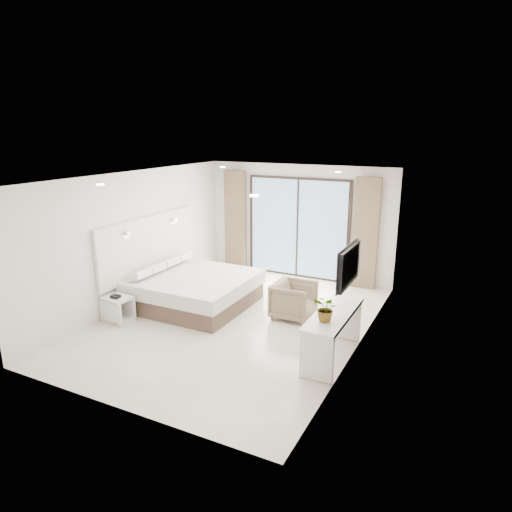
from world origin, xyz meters
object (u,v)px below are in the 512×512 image
Objects in this scene: nightstand at (118,309)px; armchair at (294,298)px; console_desk at (333,325)px; bed at (193,290)px.

armchair is (2.89, 1.62, 0.15)m from nightstand.
nightstand is 3.32m from armchair.
nightstand is at bearing -174.40° from console_desk.
armchair is at bearing 133.16° from console_desk.
armchair is at bearing 8.55° from bed.
nightstand is (-0.82, -1.31, -0.09)m from bed.
bed is 1.54m from nightstand.
bed is at bearing 164.22° from console_desk.
nightstand is 0.74× the size of armchair.
bed is 2.10m from armchair.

